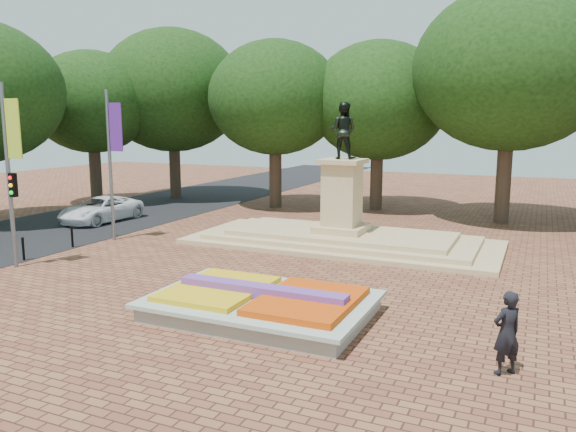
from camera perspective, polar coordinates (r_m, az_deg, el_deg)
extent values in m
plane|color=brown|center=(18.71, -2.66, -7.75)|extent=(90.00, 90.00, 0.00)
cube|color=black|center=(31.67, -23.17, -1.28)|extent=(9.00, 90.00, 0.02)
cube|color=gray|center=(16.52, -2.72, -9.33)|extent=(6.00, 4.00, 0.45)
cube|color=beige|center=(16.43, -2.73, -8.43)|extent=(6.30, 4.30, 0.12)
cube|color=#D7460B|center=(15.81, 2.01, -8.66)|extent=(2.60, 3.40, 0.22)
cube|color=gold|center=(17.07, -7.10, -7.36)|extent=(2.60, 3.40, 0.18)
cube|color=#6B389A|center=(16.36, -2.73, -7.69)|extent=(5.20, 0.55, 0.38)
cube|color=tan|center=(25.83, 5.43, -2.66)|extent=(14.00, 6.00, 0.20)
cube|color=tan|center=(25.79, 5.44, -2.22)|extent=(12.00, 5.00, 0.20)
cube|color=tan|center=(25.75, 5.44, -1.79)|extent=(10.00, 4.00, 0.20)
cube|color=tan|center=(25.70, 5.45, -1.24)|extent=(2.20, 2.20, 0.30)
cube|color=tan|center=(25.45, 5.51, 2.18)|extent=(1.50, 1.50, 2.80)
cube|color=tan|center=(25.30, 5.56, 5.55)|extent=(1.90, 1.90, 0.20)
imported|color=black|center=(25.24, 5.61, 8.62)|extent=(1.22, 0.95, 2.50)
cylinder|color=#3B2B20|center=(41.76, -11.09, 4.56)|extent=(0.80, 0.80, 4.00)
ellipsoid|color=black|center=(41.62, -11.30, 11.01)|extent=(8.80, 8.80, 7.48)
cylinder|color=#3B2B20|center=(37.71, -1.10, 4.20)|extent=(0.80, 0.80, 4.00)
ellipsoid|color=black|center=(37.55, -1.12, 11.35)|extent=(8.80, 8.80, 7.48)
cylinder|color=#3B2B20|center=(35.28, 9.24, 3.70)|extent=(0.80, 0.80, 4.00)
ellipsoid|color=black|center=(35.12, 9.45, 11.34)|extent=(8.80, 8.80, 7.48)
cylinder|color=#3B2B20|center=(34.15, 20.66, 3.01)|extent=(0.80, 0.80, 4.00)
ellipsoid|color=black|center=(33.97, 21.14, 10.89)|extent=(8.80, 8.80, 7.48)
cylinder|color=#3B2B20|center=(40.15, -19.33, 3.88)|extent=(0.80, 0.80, 3.84)
ellipsoid|color=black|center=(39.99, -19.69, 10.29)|extent=(8.40, 8.40, 7.14)
cylinder|color=slate|center=(23.72, -26.50, 3.58)|extent=(0.16, 0.16, 7.00)
cube|color=#B6D52A|center=(23.28, -26.13, 7.96)|extent=(0.70, 0.04, 2.20)
cylinder|color=slate|center=(27.50, -17.62, 4.85)|extent=(0.16, 0.16, 7.00)
cube|color=#57218B|center=(27.13, -17.10, 8.62)|extent=(0.70, 0.04, 2.20)
cube|color=black|center=(23.59, -26.14, 2.85)|extent=(0.28, 0.18, 0.90)
cylinder|color=black|center=(25.05, -25.29, -3.13)|extent=(0.10, 0.10, 0.90)
sphere|color=black|center=(24.96, -25.37, -2.08)|extent=(0.12, 0.12, 0.12)
cylinder|color=black|center=(26.76, -21.08, -2.08)|extent=(0.10, 0.10, 0.90)
sphere|color=black|center=(26.67, -21.14, -1.09)|extent=(0.12, 0.12, 0.12)
cylinder|color=black|center=(28.60, -17.39, -1.14)|extent=(0.10, 0.10, 0.90)
sphere|color=black|center=(28.52, -17.43, -0.21)|extent=(0.12, 0.12, 0.12)
imported|color=white|center=(33.01, -18.47, 0.64)|extent=(2.45, 5.07, 1.39)
imported|color=black|center=(13.58, 21.34, -11.00)|extent=(0.83, 0.81, 1.93)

